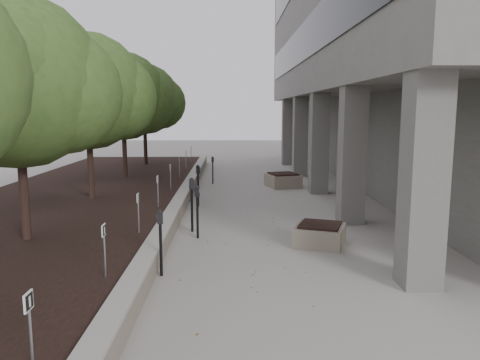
{
  "coord_description": "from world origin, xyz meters",
  "views": [
    {
      "loc": [
        -0.16,
        -7.27,
        3.29
      ],
      "look_at": [
        0.14,
        6.6,
        1.2
      ],
      "focal_mm": 34.4,
      "sensor_mm": 36.0,
      "label": 1
    }
  ],
  "objects": [
    {
      "name": "parking_meter_3",
      "position": [
        -1.21,
        5.06,
        0.75
      ],
      "size": [
        0.17,
        0.14,
        1.51
      ],
      "primitive_type": null,
      "rotation": [
        0.0,
        0.0,
        0.23
      ],
      "color": "black",
      "rests_on": "ground"
    },
    {
      "name": "parking_meter_5",
      "position": [
        -0.95,
        13.41,
        0.63
      ],
      "size": [
        0.13,
        0.1,
        1.26
      ],
      "primitive_type": null,
      "rotation": [
        0.0,
        0.0,
        0.1
      ],
      "color": "black",
      "rests_on": "ground"
    },
    {
      "name": "crabapple_tree_4",
      "position": [
        -4.8,
        13.0,
        3.12
      ],
      "size": [
        4.6,
        4.0,
        5.44
      ],
      "primitive_type": null,
      "color": "#33521F",
      "rests_on": "planting_bed"
    },
    {
      "name": "berry_scatter",
      "position": [
        -0.1,
        5.0,
        0.01
      ],
      "size": [
        3.3,
        14.1,
        0.02
      ],
      "primitive_type": null,
      "color": "maroon",
      "rests_on": "ground"
    },
    {
      "name": "retaining_wall",
      "position": [
        -1.82,
        9.0,
        0.25
      ],
      "size": [
        0.39,
        26.0,
        0.5
      ],
      "primitive_type": null,
      "color": "gray",
      "rests_on": "ground"
    },
    {
      "name": "crabapple_tree_2",
      "position": [
        -4.8,
        3.0,
        3.12
      ],
      "size": [
        4.6,
        4.0,
        5.44
      ],
      "primitive_type": null,
      "color": "#33521F",
      "rests_on": "planting_bed"
    },
    {
      "name": "parking_sign_2",
      "position": [
        -2.35,
        0.5,
        0.88
      ],
      "size": [
        0.04,
        0.22,
        0.96
      ],
      "primitive_type": null,
      "color": "black",
      "rests_on": "planting_bed"
    },
    {
      "name": "ground",
      "position": [
        0.0,
        0.0,
        0.0
      ],
      "size": [
        90.0,
        90.0,
        0.0
      ],
      "primitive_type": "plane",
      "color": "gray",
      "rests_on": "ground"
    },
    {
      "name": "parking_sign_4",
      "position": [
        -2.35,
        6.5,
        0.88
      ],
      "size": [
        0.04,
        0.22,
        0.96
      ],
      "primitive_type": null,
      "color": "black",
      "rests_on": "planting_bed"
    },
    {
      "name": "parking_sign_8",
      "position": [
        -2.35,
        18.5,
        0.88
      ],
      "size": [
        0.04,
        0.22,
        0.96
      ],
      "primitive_type": null,
      "color": "black",
      "rests_on": "planting_bed"
    },
    {
      "name": "parking_meter_4",
      "position": [
        -1.27,
        8.5,
        0.73
      ],
      "size": [
        0.17,
        0.15,
        1.45
      ],
      "primitive_type": null,
      "rotation": [
        0.0,
        0.0,
        0.36
      ],
      "color": "black",
      "rests_on": "ground"
    },
    {
      "name": "parking_sign_3",
      "position": [
        -2.35,
        3.5,
        0.88
      ],
      "size": [
        0.04,
        0.22,
        0.96
      ],
      "primitive_type": null,
      "color": "black",
      "rests_on": "planting_bed"
    },
    {
      "name": "planter_front",
      "position": [
        2.06,
        3.73,
        0.27
      ],
      "size": [
        1.48,
        1.48,
        0.54
      ],
      "primitive_type": null,
      "rotation": [
        0.0,
        0.0,
        -0.36
      ],
      "color": "gray",
      "rests_on": "ground"
    },
    {
      "name": "parking_sign_7",
      "position": [
        -2.35,
        15.5,
        0.88
      ],
      "size": [
        0.04,
        0.22,
        0.96
      ],
      "primitive_type": null,
      "color": "black",
      "rests_on": "planting_bed"
    },
    {
      "name": "parking_meter_1",
      "position": [
        -1.55,
        1.64,
        0.68
      ],
      "size": [
        0.15,
        0.11,
        1.36
      ],
      "primitive_type": null,
      "rotation": [
        0.0,
        0.0,
        0.14
      ],
      "color": "black",
      "rests_on": "ground"
    },
    {
      "name": "brutalist_building",
      "position": [
        9.5,
        13.0,
        7.5
      ],
      "size": [
        13.1,
        26.0,
        15.0
      ],
      "primitive_type": null,
      "color": "slate",
      "rests_on": "ground"
    },
    {
      "name": "parking_sign_5",
      "position": [
        -2.35,
        9.5,
        0.88
      ],
      "size": [
        0.04,
        0.22,
        0.96
      ],
      "primitive_type": null,
      "color": "black",
      "rests_on": "planting_bed"
    },
    {
      "name": "crabapple_tree_3",
      "position": [
        -4.8,
        8.0,
        3.12
      ],
      "size": [
        4.6,
        4.0,
        5.44
      ],
      "primitive_type": null,
      "color": "#33521F",
      "rests_on": "planting_bed"
    },
    {
      "name": "planting_bed",
      "position": [
        -5.5,
        9.0,
        0.2
      ],
      "size": [
        7.0,
        26.0,
        0.4
      ],
      "primitive_type": "cube",
      "color": "black",
      "rests_on": "ground"
    },
    {
      "name": "planter_back",
      "position": [
        2.16,
        12.55,
        0.3
      ],
      "size": [
        1.6,
        1.6,
        0.61
      ],
      "primitive_type": null,
      "rotation": [
        0.0,
        0.0,
        0.27
      ],
      "color": "gray",
      "rests_on": "ground"
    },
    {
      "name": "parking_sign_1",
      "position": [
        -2.35,
        -2.5,
        0.88
      ],
      "size": [
        0.04,
        0.22,
        0.96
      ],
      "primitive_type": null,
      "color": "black",
      "rests_on": "planting_bed"
    },
    {
      "name": "parking_meter_2",
      "position": [
        -1.01,
        4.4,
        0.7
      ],
      "size": [
        0.15,
        0.12,
        1.4
      ],
      "primitive_type": null,
      "rotation": [
        0.0,
        0.0,
        -0.17
      ],
      "color": "black",
      "rests_on": "ground"
    },
    {
      "name": "parking_sign_6",
      "position": [
        -2.35,
        12.5,
        0.88
      ],
      "size": [
        0.04,
        0.22,
        0.96
      ],
      "primitive_type": null,
      "color": "black",
      "rests_on": "planting_bed"
    },
    {
      "name": "crabapple_tree_5",
      "position": [
        -4.8,
        18.0,
        3.12
      ],
      "size": [
        4.6,
        4.0,
        5.44
      ],
      "primitive_type": null,
      "color": "#33521F",
      "rests_on": "planting_bed"
    }
  ]
}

